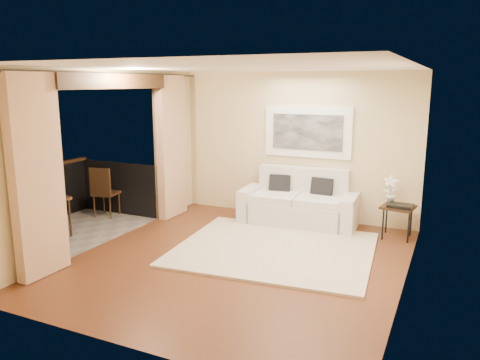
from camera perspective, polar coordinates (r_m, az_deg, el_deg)
The scene contains 18 objects.
floor at distance 6.82m, azimuth -0.19°, elevation -9.72°, with size 5.00×5.00×0.00m, color brown.
room_shell at distance 7.50m, azimuth -15.41°, elevation 11.53°, with size 5.00×6.40×5.00m.
balcony at distance 8.63m, azimuth -20.55°, elevation -4.60°, with size 1.81×2.60×1.17m.
curtains at distance 7.58m, azimuth -14.80°, elevation 2.57°, with size 0.16×4.80×2.64m.
artwork at distance 8.61m, azimuth 8.23°, elevation 5.81°, with size 1.62×0.07×0.92m.
rug at distance 7.21m, azimuth 4.23°, elevation -8.37°, with size 2.88×2.51×0.04m, color beige.
sofa at distance 8.49m, azimuth 7.23°, elevation -2.98°, with size 2.09×0.97×0.99m.
side_table at distance 8.04m, azimuth 18.70°, elevation -3.44°, with size 0.56×0.56×0.53m.
tray at distance 7.95m, azimuth 18.97°, elevation -2.99°, with size 0.38×0.28×0.05m, color black.
orchid at distance 8.12m, azimuth 17.89°, elevation -1.09°, with size 0.25×0.17×0.47m, color white.
bistro_table at distance 8.14m, azimuth -22.58°, elevation -2.51°, with size 0.73×0.73×0.70m.
balcony_chair_far at distance 9.11m, azimuth -16.35°, elevation -1.01°, with size 0.48×0.48×0.96m.
balcony_chair_near at distance 8.25m, azimuth -24.65°, elevation -3.05°, with size 0.41×0.41×0.93m.
ice_bucket at distance 8.24m, azimuth -22.99°, elevation -1.07°, with size 0.18×0.18×0.20m, color white.
candle at distance 8.20m, azimuth -21.84°, elevation -1.50°, with size 0.06×0.06×0.07m, color red.
vase at distance 7.98m, azimuth -23.35°, elevation -1.57°, with size 0.04×0.04×0.18m, color silver.
glass_a at distance 7.96m, azimuth -22.83°, elevation -1.78°, with size 0.06×0.06×0.12m, color silver.
glass_b at distance 8.01m, azimuth -22.06°, elevation -1.64°, with size 0.06×0.06×0.12m, color silver.
Camera 1 is at (2.70, -5.74, 2.50)m, focal length 35.00 mm.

